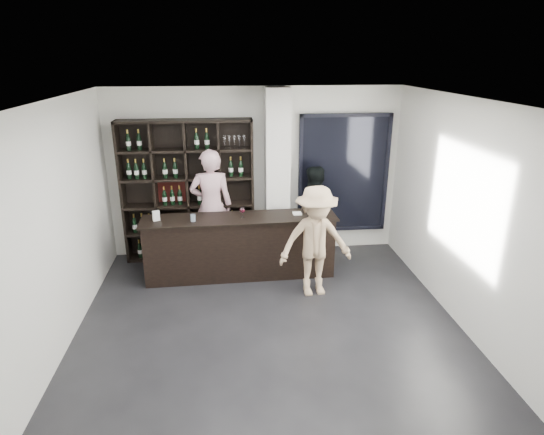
{
  "coord_description": "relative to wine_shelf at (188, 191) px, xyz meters",
  "views": [
    {
      "loc": [
        -0.49,
        -4.9,
        3.38
      ],
      "look_at": [
        0.12,
        1.1,
        1.21
      ],
      "focal_mm": 30.0,
      "sensor_mm": 36.0,
      "label": 1
    }
  ],
  "objects": [
    {
      "name": "wine_shelf",
      "position": [
        0.0,
        0.0,
        0.0
      ],
      "size": [
        2.2,
        0.35,
        2.4
      ],
      "primitive_type": null,
      "color": "black",
      "rests_on": "floor"
    },
    {
      "name": "structural_column",
      "position": [
        1.5,
        -0.1,
        0.25
      ],
      "size": [
        0.4,
        0.4,
        2.9
      ],
      "primitive_type": "cube",
      "color": "silver",
      "rests_on": "floor"
    },
    {
      "name": "napkin_stack",
      "position": [
        1.75,
        -0.76,
        -0.19
      ],
      "size": [
        0.14,
        0.14,
        0.02
      ],
      "primitive_type": "cube",
      "rotation": [
        0.0,
        0.0,
        0.01
      ],
      "color": "white",
      "rests_on": "tasting_counter"
    },
    {
      "name": "customer",
      "position": [
        1.9,
        -1.52,
        -0.37
      ],
      "size": [
        1.13,
        0.73,
        1.66
      ],
      "primitive_type": "imported",
      "rotation": [
        0.0,
        0.0,
        0.1
      ],
      "color": "tan",
      "rests_on": "floor"
    },
    {
      "name": "taster_pink",
      "position": [
        0.38,
        -0.17,
        -0.22
      ],
      "size": [
        0.72,
        0.48,
        1.95
      ],
      "primitive_type": "imported",
      "rotation": [
        0.0,
        0.0,
        3.16
      ],
      "color": "beige",
      "rests_on": "floor"
    },
    {
      "name": "glass_panel",
      "position": [
        2.7,
        0.12,
        0.2
      ],
      "size": [
        1.6,
        0.08,
        2.1
      ],
      "color": "black",
      "rests_on": "floor"
    },
    {
      "name": "card_stand",
      "position": [
        -0.43,
        -0.84,
        -0.13
      ],
      "size": [
        0.12,
        0.09,
        0.16
      ],
      "primitive_type": "cube",
      "rotation": [
        0.0,
        0.0,
        0.39
      ],
      "color": "white",
      "rests_on": "tasting_counter"
    },
    {
      "name": "floor",
      "position": [
        1.15,
        -2.57,
        -1.2
      ],
      "size": [
        5.0,
        5.5,
        0.01
      ],
      "primitive_type": "cube",
      "color": "black",
      "rests_on": "ground"
    },
    {
      "name": "tasting_counter",
      "position": [
        0.83,
        -0.82,
        -0.7
      ],
      "size": [
        3.03,
        0.63,
        1.0
      ],
      "rotation": [
        0.0,
        0.0,
        0.02
      ],
      "color": "black",
      "rests_on": "floor"
    },
    {
      "name": "taster_black",
      "position": [
        2.1,
        -0.17,
        -0.39
      ],
      "size": [
        0.96,
        0.87,
        1.62
      ],
      "primitive_type": "imported",
      "rotation": [
        0.0,
        0.0,
        3.55
      ],
      "color": "black",
      "rests_on": "floor"
    },
    {
      "name": "wine_glass",
      "position": [
        0.87,
        -0.83,
        -0.11
      ],
      "size": [
        0.1,
        0.1,
        0.19
      ],
      "primitive_type": null,
      "rotation": [
        0.0,
        0.0,
        -0.34
      ],
      "color": "white",
      "rests_on": "tasting_counter"
    },
    {
      "name": "spit_cup",
      "position": [
        0.12,
        -0.92,
        -0.15
      ],
      "size": [
        0.1,
        0.1,
        0.11
      ],
      "primitive_type": "cylinder",
      "rotation": [
        0.0,
        0.0,
        0.33
      ],
      "color": "silver",
      "rests_on": "tasting_counter"
    }
  ]
}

